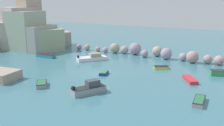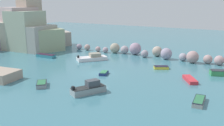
% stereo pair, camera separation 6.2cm
% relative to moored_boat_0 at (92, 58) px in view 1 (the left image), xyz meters
% --- Properties ---
extents(cove_water, '(160.00, 160.00, 0.00)m').
position_rel_moored_boat_0_xyz_m(cove_water, '(6.77, -7.75, -0.52)').
color(cove_water, teal).
rests_on(cove_water, ground).
extents(cliff_headland_left, '(18.21, 19.51, 12.26)m').
position_rel_moored_boat_0_xyz_m(cliff_headland_left, '(-21.35, 2.83, 3.57)').
color(cliff_headland_left, '#A0AA90').
rests_on(cliff_headland_left, ground).
extents(rock_breakwater, '(39.59, 4.77, 2.69)m').
position_rel_moored_boat_0_xyz_m(rock_breakwater, '(12.63, 8.84, 0.59)').
color(rock_breakwater, '#99869A').
rests_on(rock_breakwater, ground).
extents(moored_boat_0, '(5.61, 6.17, 1.46)m').
position_rel_moored_boat_0_xyz_m(moored_boat_0, '(0.00, 0.00, 0.00)').
color(moored_boat_0, white).
rests_on(moored_boat_0, cove_water).
extents(moored_boat_1, '(4.75, 3.15, 6.21)m').
position_rel_moored_boat_0_xyz_m(moored_boat_1, '(25.00, 1.62, -0.05)').
color(moored_boat_1, '#358A4E').
rests_on(moored_boat_1, cove_water).
extents(moored_boat_2, '(1.48, 3.68, 0.55)m').
position_rel_moored_boat_0_xyz_m(moored_boat_2, '(23.88, -12.53, -0.23)').
color(moored_boat_2, gray).
rests_on(moored_boat_2, cove_water).
extents(moored_boat_3, '(4.50, 1.60, 0.69)m').
position_rel_moored_boat_0_xyz_m(moored_boat_3, '(-10.26, -2.81, -0.17)').
color(moored_boat_3, teal).
rests_on(moored_boat_3, cove_water).
extents(moored_boat_4, '(3.03, 3.84, 0.52)m').
position_rel_moored_boat_0_xyz_m(moored_boat_4, '(20.86, -4.32, -0.25)').
color(moored_boat_4, red).
rests_on(moored_boat_4, cove_water).
extents(moored_boat_5, '(3.60, 4.81, 1.72)m').
position_rel_moored_boat_0_xyz_m(moored_boat_5, '(10.51, -16.20, 0.11)').
color(moored_boat_5, gray).
rests_on(moored_boat_5, cove_water).
extents(moored_boat_6, '(2.87, 2.41, 0.52)m').
position_rel_moored_boat_0_xyz_m(moored_boat_6, '(14.59, 0.51, -0.26)').
color(moored_boat_6, yellow).
rests_on(moored_boat_6, cove_water).
extents(moored_boat_8, '(2.89, 2.99, 0.62)m').
position_rel_moored_boat_0_xyz_m(moored_boat_8, '(3.00, -17.30, -0.19)').
color(moored_boat_8, gray).
rests_on(moored_boat_8, cove_water).
extents(moored_boat_9, '(1.77, 2.45, 0.50)m').
position_rel_moored_boat_0_xyz_m(moored_boat_9, '(7.57, -7.77, -0.28)').
color(moored_boat_9, navy).
rests_on(moored_boat_9, cove_water).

